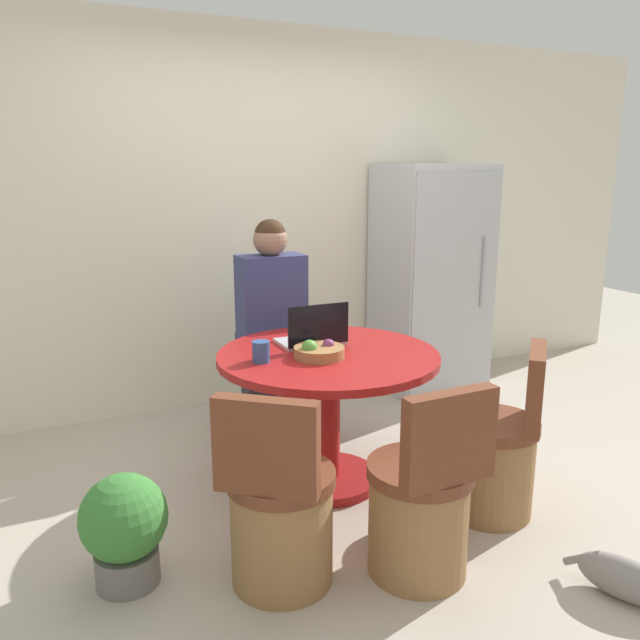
% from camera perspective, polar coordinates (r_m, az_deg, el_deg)
% --- Properties ---
extents(ground_plane, '(12.00, 12.00, 0.00)m').
position_cam_1_polar(ground_plane, '(3.36, 3.69, -15.71)').
color(ground_plane, '#B2A899').
extents(wall_back, '(7.00, 0.06, 2.60)m').
position_cam_1_polar(wall_back, '(4.46, -6.29, 9.11)').
color(wall_back, silver).
rests_on(wall_back, ground_plane).
extents(refrigerator, '(0.74, 0.65, 1.68)m').
position_cam_1_polar(refrigerator, '(4.77, 10.05, 3.71)').
color(refrigerator, silver).
rests_on(refrigerator, ground_plane).
extents(dining_table, '(1.14, 1.14, 0.73)m').
position_cam_1_polar(dining_table, '(3.26, 0.74, -6.32)').
color(dining_table, maroon).
rests_on(dining_table, ground_plane).
extents(chair_near_right_corner, '(0.51, 0.51, 0.85)m').
position_cam_1_polar(chair_near_right_corner, '(3.20, 15.70, -11.96)').
color(chair_near_right_corner, olive).
rests_on(chair_near_right_corner, ground_plane).
extents(chair_near_left_corner, '(0.50, 0.51, 0.85)m').
position_cam_1_polar(chair_near_left_corner, '(2.61, -3.66, -17.57)').
color(chair_near_left_corner, olive).
rests_on(chair_near_left_corner, ground_plane).
extents(chair_near_camera, '(0.44, 0.44, 0.85)m').
position_cam_1_polar(chair_near_camera, '(2.69, 9.26, -16.71)').
color(chair_near_camera, olive).
rests_on(chair_near_camera, ground_plane).
extents(person_seated, '(0.40, 0.37, 1.36)m').
position_cam_1_polar(person_seated, '(3.89, -4.66, 0.26)').
color(person_seated, '#2D2D38').
rests_on(person_seated, ground_plane).
extents(laptop, '(0.34, 0.23, 0.23)m').
position_cam_1_polar(laptop, '(3.33, -0.66, -1.44)').
color(laptop, '#B7B7BC').
rests_on(laptop, dining_table).
extents(fruit_bowl, '(0.25, 0.25, 0.10)m').
position_cam_1_polar(fruit_bowl, '(3.10, -0.13, -2.88)').
color(fruit_bowl, olive).
rests_on(fruit_bowl, dining_table).
extents(coffee_cup, '(0.09, 0.09, 0.10)m').
position_cam_1_polar(coffee_cup, '(3.04, -5.42, -2.90)').
color(coffee_cup, '#2D4C84').
rests_on(coffee_cup, dining_table).
extents(cat, '(0.27, 0.47, 0.17)m').
position_cam_1_polar(cat, '(2.88, 26.65, -20.52)').
color(cat, gray).
rests_on(cat, ground_plane).
extents(potted_plant, '(0.35, 0.35, 0.47)m').
position_cam_1_polar(potted_plant, '(2.73, -17.46, -17.55)').
color(potted_plant, slate).
rests_on(potted_plant, ground_plane).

